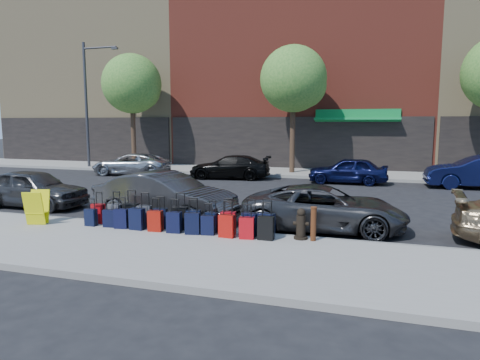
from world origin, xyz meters
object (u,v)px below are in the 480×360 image
(fire_hydrant, at_px, (301,225))
(bollard, at_px, (313,223))
(tree_left, at_px, (134,85))
(suitcase_front_5, at_px, (180,218))
(display_rack, at_px, (37,208))
(car_far_0, at_px, (131,164))
(tree_center, at_px, (296,81))
(car_far_3, at_px, (480,172))
(car_near_1, at_px, (165,197))
(car_far_1, at_px, (230,167))
(car_far_2, at_px, (348,170))
(car_near_0, at_px, (33,188))
(streetlight, at_px, (89,97))
(car_near_2, at_px, (324,208))

(fire_hydrant, relative_size, bollard, 0.92)
(tree_left, xyz_separation_m, suitcase_front_5, (9.90, -14.29, -4.94))
(fire_hydrant, distance_m, bollard, 0.34)
(display_rack, distance_m, car_far_0, 12.89)
(tree_center, bearing_deg, car_far_3, -16.50)
(car_near_1, bearing_deg, fire_hydrant, -99.41)
(suitcase_front_5, relative_size, car_far_1, 0.23)
(car_far_0, xyz_separation_m, car_far_1, (6.07, 0.06, 0.01))
(car_far_0, xyz_separation_m, car_far_2, (12.34, 0.04, 0.03))
(car_far_2, bearing_deg, display_rack, -33.30)
(suitcase_front_5, relative_size, car_near_0, 0.25)
(streetlight, bearing_deg, car_far_0, -26.24)
(bollard, height_order, car_far_0, car_far_0)
(car_near_2, xyz_separation_m, car_far_2, (0.09, 9.80, 0.02))
(car_far_1, bearing_deg, tree_center, 124.57)
(bollard, xyz_separation_m, display_rack, (-7.83, -0.62, 0.04))
(car_near_2, height_order, car_far_2, car_far_2)
(bollard, bearing_deg, tree_center, 101.95)
(car_far_0, bearing_deg, fire_hydrant, 39.03)
(streetlight, relative_size, car_far_3, 1.71)
(streetlight, xyz_separation_m, display_rack, (8.65, -14.25, -4.03))
(car_near_2, bearing_deg, tree_center, 10.59)
(car_near_0, height_order, car_near_2, car_near_0)
(tree_center, height_order, car_far_3, tree_center)
(fire_hydrant, bearing_deg, car_near_2, 72.88)
(tree_center, relative_size, car_far_0, 1.60)
(streetlight, xyz_separation_m, bollard, (16.47, -13.63, -4.07))
(car_far_1, distance_m, car_far_3, 12.19)
(car_far_1, bearing_deg, bollard, 20.42)
(tree_center, xyz_separation_m, bollard, (3.03, -14.33, -4.82))
(tree_left, xyz_separation_m, bollard, (13.53, -14.33, -4.82))
(fire_hydrant, distance_m, car_far_3, 13.21)
(car_near_2, distance_m, car_far_2, 9.80)
(car_near_0, bearing_deg, fire_hydrant, -100.20)
(bollard, height_order, car_near_2, car_near_2)
(car_far_1, relative_size, car_far_3, 0.94)
(car_near_1, relative_size, car_near_2, 1.00)
(streetlight, bearing_deg, bollard, -39.61)
(suitcase_front_5, xyz_separation_m, car_far_2, (3.80, 11.51, 0.20))
(bollard, height_order, car_far_1, car_far_1)
(tree_center, relative_size, display_rack, 7.50)
(tree_left, height_order, car_far_0, tree_left)
(tree_left, distance_m, bollard, 20.29)
(tree_center, height_order, car_far_2, tree_center)
(display_rack, bearing_deg, tree_center, 55.56)
(car_near_1, relative_size, car_far_2, 1.18)
(car_near_0, distance_m, car_near_2, 10.45)
(bollard, height_order, car_far_2, car_far_2)
(tree_center, xyz_separation_m, car_far_1, (-3.07, -2.76, -4.77))
(bollard, distance_m, display_rack, 7.85)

